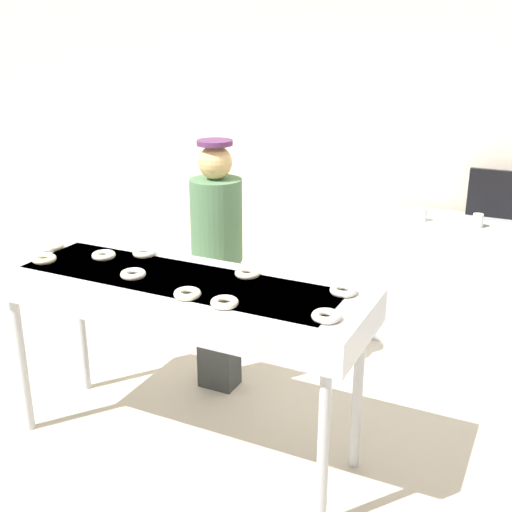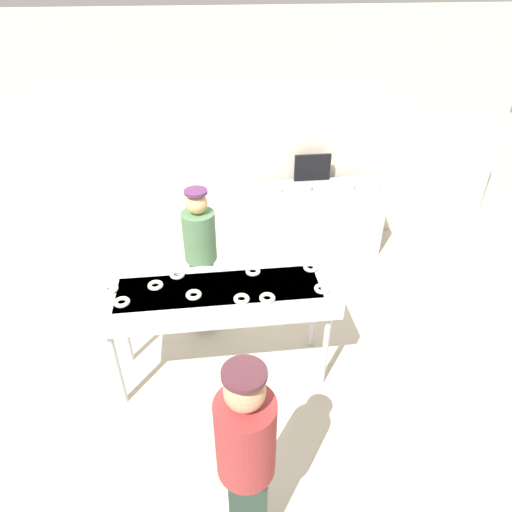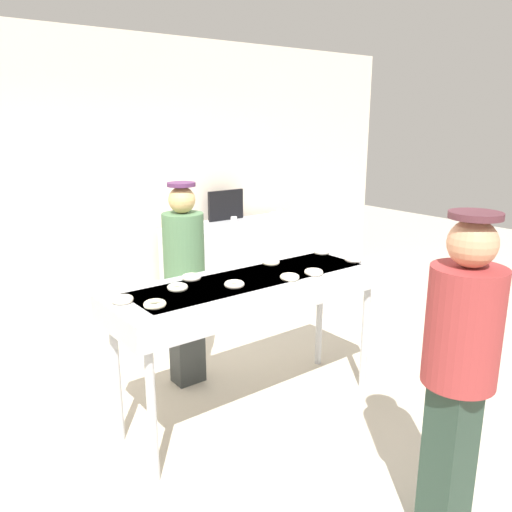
# 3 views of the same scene
# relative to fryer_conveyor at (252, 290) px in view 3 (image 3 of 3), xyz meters

# --- Properties ---
(ground_plane) EXTENTS (16.00, 16.00, 0.00)m
(ground_plane) POSITION_rel_fryer_conveyor_xyz_m (0.00, 0.00, -0.94)
(ground_plane) COLOR beige
(back_wall) EXTENTS (8.00, 0.12, 2.97)m
(back_wall) POSITION_rel_fryer_conveyor_xyz_m (0.00, 2.51, 0.54)
(back_wall) COLOR beige
(back_wall) RESTS_ON ground
(fryer_conveyor) EXTENTS (2.06, 0.68, 1.04)m
(fryer_conveyor) POSITION_rel_fryer_conveyor_xyz_m (0.00, 0.00, 0.00)
(fryer_conveyor) COLOR #B7BABF
(fryer_conveyor) RESTS_ON ground
(sugar_donut_0) EXTENTS (0.16, 0.16, 0.04)m
(sugar_donut_0) POSITION_rel_fryer_conveyor_xyz_m (-0.81, -0.12, 0.11)
(sugar_donut_0) COLOR #F5EFC3
(sugar_donut_0) RESTS_ON fryer_conveyor
(sugar_donut_1) EXTENTS (0.19, 0.19, 0.04)m
(sugar_donut_1) POSITION_rel_fryer_conveyor_xyz_m (-0.22, -0.09, 0.11)
(sugar_donut_1) COLOR white
(sugar_donut_1) RESTS_ON fryer_conveyor
(sugar_donut_2) EXTENTS (0.19, 0.19, 0.04)m
(sugar_donut_2) POSITION_rel_fryer_conveyor_xyz_m (0.18, -0.19, 0.11)
(sugar_donut_2) COLOR #F6EDCA
(sugar_donut_2) RESTS_ON fryer_conveyor
(sugar_donut_3) EXTENTS (0.19, 0.19, 0.04)m
(sugar_donut_3) POSITION_rel_fryer_conveyor_xyz_m (0.32, 0.18, 0.11)
(sugar_donut_3) COLOR #FCF1CB
(sugar_donut_3) RESTS_ON fryer_conveyor
(sugar_donut_4) EXTENTS (0.18, 0.18, 0.04)m
(sugar_donut_4) POSITION_rel_fryer_conveyor_xyz_m (-0.36, 0.21, 0.11)
(sugar_donut_4) COLOR white
(sugar_donut_4) RESTS_ON fryer_conveyor
(sugar_donut_5) EXTENTS (0.18, 0.18, 0.04)m
(sugar_donut_5) POSITION_rel_fryer_conveyor_xyz_m (0.88, -0.14, 0.11)
(sugar_donut_5) COLOR white
(sugar_donut_5) RESTS_ON fryer_conveyor
(sugar_donut_6) EXTENTS (0.17, 0.17, 0.04)m
(sugar_donut_6) POSITION_rel_fryer_conveyor_xyz_m (0.85, 0.18, 0.11)
(sugar_donut_6) COLOR white
(sugar_donut_6) RESTS_ON fryer_conveyor
(sugar_donut_7) EXTENTS (0.19, 0.19, 0.04)m
(sugar_donut_7) POSITION_rel_fryer_conveyor_xyz_m (-0.92, 0.08, 0.11)
(sugar_donut_7) COLOR #F9E9C9
(sugar_donut_7) RESTS_ON fryer_conveyor
(sugar_donut_8) EXTENTS (0.19, 0.19, 0.04)m
(sugar_donut_8) POSITION_rel_fryer_conveyor_xyz_m (-0.55, 0.08, 0.11)
(sugar_donut_8) COLOR white
(sugar_donut_8) RESTS_ON fryer_conveyor
(sugar_donut_9) EXTENTS (0.14, 0.14, 0.04)m
(sugar_donut_9) POSITION_rel_fryer_conveyor_xyz_m (0.39, -0.21, 0.11)
(sugar_donut_9) COLOR #EFE1C6
(sugar_donut_9) RESTS_ON fryer_conveyor
(worker_baker) EXTENTS (0.32, 0.32, 1.65)m
(worker_baker) POSITION_rel_fryer_conveyor_xyz_m (-0.15, 0.69, -0.02)
(worker_baker) COLOR #333737
(worker_baker) RESTS_ON ground
(customer_waiting) EXTENTS (0.35, 0.35, 1.71)m
(customer_waiting) POSITION_rel_fryer_conveyor_xyz_m (0.08, -1.55, 0.04)
(customer_waiting) COLOR #273B30
(customer_waiting) RESTS_ON ground
(prep_counter) EXTENTS (1.77, 0.58, 0.94)m
(prep_counter) POSITION_rel_fryer_conveyor_xyz_m (1.34, 2.06, -0.47)
(prep_counter) COLOR #B7BABF
(prep_counter) RESTS_ON ground
(paper_cup_0) EXTENTS (0.07, 0.07, 0.10)m
(paper_cup_0) POSITION_rel_fryer_conveyor_xyz_m (1.97, 2.06, 0.04)
(paper_cup_0) COLOR white
(paper_cup_0) RESTS_ON prep_counter
(paper_cup_1) EXTENTS (0.07, 0.07, 0.10)m
(paper_cup_1) POSITION_rel_fryer_conveyor_xyz_m (1.24, 1.98, 0.04)
(paper_cup_1) COLOR white
(paper_cup_1) RESTS_ON prep_counter
(paper_cup_2) EXTENTS (0.07, 0.07, 0.10)m
(paper_cup_2) POSITION_rel_fryer_conveyor_xyz_m (1.78, 1.94, 0.04)
(paper_cup_2) COLOR white
(paper_cup_2) RESTS_ON prep_counter
(paper_cup_3) EXTENTS (0.07, 0.07, 0.10)m
(paper_cup_3) POSITION_rel_fryer_conveyor_xyz_m (2.13, 1.97, 0.04)
(paper_cup_3) COLOR white
(paper_cup_3) RESTS_ON prep_counter
(paper_cup_4) EXTENTS (0.07, 0.07, 0.10)m
(paper_cup_4) POSITION_rel_fryer_conveyor_xyz_m (0.85, 1.96, 0.04)
(paper_cup_4) COLOR white
(paper_cup_4) RESTS_ON prep_counter
(menu_display) EXTENTS (0.48, 0.04, 0.36)m
(menu_display) POSITION_rel_fryer_conveyor_xyz_m (1.34, 2.30, 0.17)
(menu_display) COLOR black
(menu_display) RESTS_ON prep_counter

